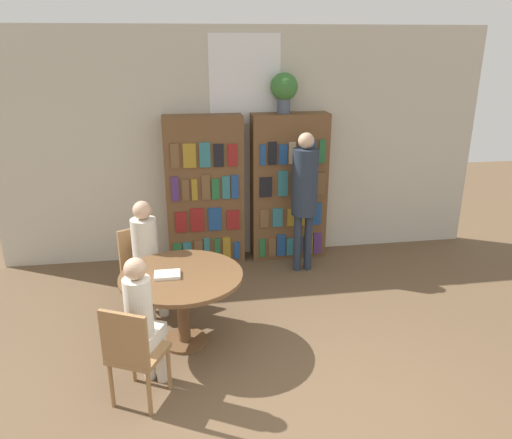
{
  "coord_description": "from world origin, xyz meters",
  "views": [
    {
      "loc": [
        -0.87,
        -2.94,
        2.82
      ],
      "look_at": [
        -0.1,
        1.91,
        1.05
      ],
      "focal_mm": 35.0,
      "sensor_mm": 36.0,
      "label": 1
    }
  ],
  "objects": [
    {
      "name": "bookshelf_right",
      "position": [
        0.56,
        3.3,
        0.97
      ],
      "size": [
        0.99,
        0.34,
        1.94
      ],
      "color": "brown",
      "rests_on": "ground_plane"
    },
    {
      "name": "seated_reader_right",
      "position": [
        -1.23,
        0.7,
        0.69
      ],
      "size": [
        0.34,
        0.39,
        1.25
      ],
      "rotation": [
        0.0,
        0.0,
        -0.45
      ],
      "color": "silver",
      "rests_on": "ground_plane"
    },
    {
      "name": "librarian_standing",
      "position": [
        0.64,
        2.8,
        1.1
      ],
      "size": [
        0.32,
        0.59,
        1.79
      ],
      "color": "#232D3D",
      "rests_on": "ground_plane"
    },
    {
      "name": "chair_left_side",
      "position": [
        -1.34,
        2.17,
        0.5
      ],
      "size": [
        0.54,
        0.54,
        0.9
      ],
      "rotation": [
        0.0,
        0.0,
        -2.65
      ],
      "color": "olive",
      "rests_on": "ground_plane"
    },
    {
      "name": "chair_near_camera",
      "position": [
        -1.31,
        0.53,
        0.5
      ],
      "size": [
        0.53,
        0.53,
        0.9
      ],
      "rotation": [
        0.0,
        0.0,
        -0.45
      ],
      "color": "olive",
      "rests_on": "ground_plane"
    },
    {
      "name": "reading_table",
      "position": [
        -0.9,
        1.36,
        0.61
      ],
      "size": [
        1.17,
        1.17,
        0.74
      ],
      "color": "brown",
      "rests_on": "ground_plane"
    },
    {
      "name": "ground_plane",
      "position": [
        0.0,
        0.0,
        0.0
      ],
      "size": [
        16.0,
        16.0,
        0.0
      ],
      "primitive_type": "plane",
      "color": "brown"
    },
    {
      "name": "flower_vase",
      "position": [
        0.47,
        3.3,
        2.25
      ],
      "size": [
        0.34,
        0.34,
        0.5
      ],
      "color": "#475166",
      "rests_on": "bookshelf_right"
    },
    {
      "name": "seated_reader_left",
      "position": [
        -1.25,
        2.01,
        0.72
      ],
      "size": [
        0.39,
        0.41,
        1.26
      ],
      "rotation": [
        0.0,
        0.0,
        -2.65
      ],
      "color": "beige",
      "rests_on": "ground_plane"
    },
    {
      "name": "bookshelf_left",
      "position": [
        -0.56,
        3.3,
        0.97
      ],
      "size": [
        0.99,
        0.34,
        1.94
      ],
      "color": "brown",
      "rests_on": "ground_plane"
    },
    {
      "name": "wall_back",
      "position": [
        0.0,
        3.49,
        1.51
      ],
      "size": [
        6.4,
        0.07,
        3.0
      ],
      "color": "beige",
      "rests_on": "ground_plane"
    },
    {
      "name": "open_book_on_table",
      "position": [
        -1.03,
        1.33,
        0.76
      ],
      "size": [
        0.24,
        0.18,
        0.03
      ],
      "color": "silver",
      "rests_on": "reading_table"
    }
  ]
}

